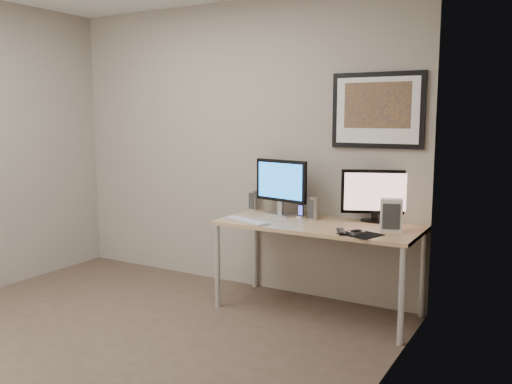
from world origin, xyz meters
TOP-DOWN VIEW (x-y plane):
  - floor at (0.00, 0.00)m, footprint 3.60×3.60m
  - room at (0.00, 0.45)m, footprint 3.60×3.60m
  - desk at (1.00, 1.35)m, footprint 1.60×0.70m
  - framed_art at (1.35, 1.68)m, footprint 0.75×0.04m
  - monitor_large at (0.58, 1.51)m, footprint 0.52×0.22m
  - monitor_tv at (1.37, 1.63)m, footprint 0.51×0.23m
  - speaker_left at (0.25, 1.63)m, footprint 0.08×0.08m
  - speaker_right at (0.90, 1.48)m, footprint 0.09×0.09m
  - phone_dock at (0.78, 1.49)m, footprint 0.07×0.07m
  - keyboard at (0.46, 1.13)m, footprint 0.47×0.27m
  - mousepad at (1.43, 1.13)m, footprint 0.33×0.31m
  - mouse at (1.40, 1.10)m, footprint 0.10×0.13m
  - remote at (1.29, 1.10)m, footprint 0.13×0.19m
  - fan_unit at (1.58, 1.35)m, footprint 0.18×0.16m

SIDE VIEW (x-z plane):
  - floor at x=0.00m, z-range 0.00..0.00m
  - desk at x=1.00m, z-range 0.30..1.03m
  - mousepad at x=1.43m, z-range 0.73..0.73m
  - keyboard at x=0.46m, z-range 0.73..0.75m
  - remote at x=1.29m, z-range 0.73..0.75m
  - mouse at x=1.40m, z-range 0.73..0.77m
  - phone_dock at x=0.78m, z-range 0.73..0.85m
  - speaker_left at x=0.25m, z-range 0.73..0.91m
  - speaker_right at x=0.90m, z-range 0.73..0.92m
  - fan_unit at x=1.58m, z-range 0.73..0.97m
  - monitor_tv at x=1.37m, z-range 0.74..1.17m
  - monitor_large at x=0.58m, z-range 0.76..1.24m
  - framed_art at x=1.35m, z-range 1.32..1.92m
  - room at x=0.00m, z-range -0.16..3.44m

